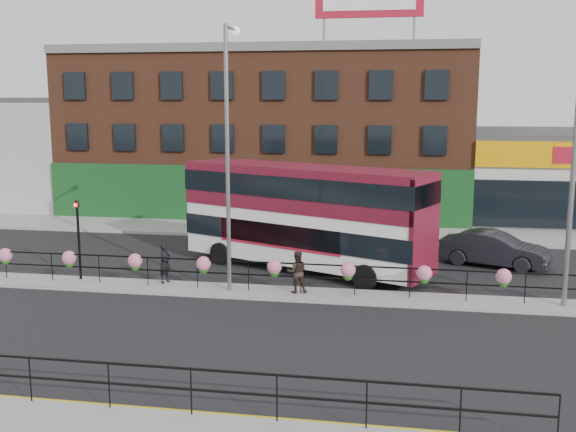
% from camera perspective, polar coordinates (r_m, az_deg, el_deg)
% --- Properties ---
extents(ground, '(120.00, 120.00, 0.00)m').
position_cam_1_polar(ground, '(25.50, -1.15, -6.70)').
color(ground, black).
rests_on(ground, ground).
extents(north_pavement, '(60.00, 4.00, 0.15)m').
position_cam_1_polar(north_pavement, '(37.00, 2.36, -1.30)').
color(north_pavement, '#959592').
rests_on(north_pavement, ground).
extents(median, '(60.00, 1.60, 0.15)m').
position_cam_1_polar(median, '(25.48, -1.15, -6.54)').
color(median, '#959592').
rests_on(median, ground).
extents(yellow_line_inner, '(60.00, 0.10, 0.01)m').
position_cam_1_polar(yellow_line_inner, '(16.71, -7.70, -16.12)').
color(yellow_line_inner, gold).
rests_on(yellow_line_inner, ground).
extents(yellow_line_outer, '(60.00, 0.10, 0.01)m').
position_cam_1_polar(yellow_line_outer, '(16.56, -7.90, -16.38)').
color(yellow_line_outer, gold).
rests_on(yellow_line_outer, ground).
extents(brick_building, '(25.00, 12.21, 10.30)m').
position_cam_1_polar(brick_building, '(44.83, -1.38, 7.20)').
color(brick_building, brown).
rests_on(brick_building, ground).
extents(median_railing, '(30.04, 0.56, 1.23)m').
position_cam_1_polar(median_railing, '(25.22, -1.16, -4.43)').
color(median_railing, black).
rests_on(median_railing, median).
extents(south_railing, '(20.04, 0.05, 1.12)m').
position_cam_1_polar(south_railing, '(16.66, -14.96, -12.86)').
color(south_railing, black).
rests_on(south_railing, south_pavement).
extents(double_decker_bus, '(11.19, 6.89, 4.49)m').
position_cam_1_polar(double_decker_bus, '(28.52, 1.46, 0.78)').
color(double_decker_bus, white).
rests_on(double_decker_bus, ground).
extents(car, '(4.55, 5.66, 1.53)m').
position_cam_1_polar(car, '(30.94, 17.06, -2.69)').
color(car, '#23222A').
rests_on(car, ground).
extents(pedestrian_a, '(0.83, 0.77, 1.57)m').
position_cam_1_polar(pedestrian_a, '(26.87, -10.38, -3.93)').
color(pedestrian_a, black).
rests_on(pedestrian_a, median).
extents(pedestrian_b, '(1.04, 0.94, 1.58)m').
position_cam_1_polar(pedestrian_b, '(25.09, 0.76, -4.75)').
color(pedestrian_b, '#2D201B').
rests_on(pedestrian_b, median).
extents(lamp_column_west, '(0.35, 1.72, 9.79)m').
position_cam_1_polar(lamp_column_west, '(24.93, -5.02, 6.80)').
color(lamp_column_west, slate).
rests_on(lamp_column_west, median).
extents(lamp_column_east, '(0.41, 1.99, 11.36)m').
position_cam_1_polar(lamp_column_east, '(24.91, 23.17, 8.17)').
color(lamp_column_east, slate).
rests_on(lamp_column_east, median).
extents(traffic_light_median, '(0.15, 0.28, 3.65)m').
position_cam_1_polar(traffic_light_median, '(27.88, -17.37, -0.50)').
color(traffic_light_median, black).
rests_on(traffic_light_median, median).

